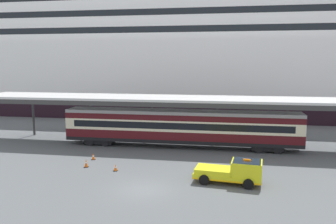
# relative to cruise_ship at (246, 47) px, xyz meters

# --- Properties ---
(ground_plane) EXTENTS (400.00, 400.00, 0.00)m
(ground_plane) POSITION_rel_cruise_ship_xyz_m (-9.47, -44.80, -12.22)
(ground_plane) COLOR #525659
(cruise_ship) EXTENTS (126.06, 31.27, 35.15)m
(cruise_ship) POSITION_rel_cruise_ship_xyz_m (0.00, 0.00, 0.00)
(cruise_ship) COLOR black
(cruise_ship) RESTS_ON ground
(platform_canopy) EXTENTS (46.75, 5.99, 5.51)m
(platform_canopy) POSITION_rel_cruise_ship_xyz_m (-8.41, -31.27, -6.94)
(platform_canopy) COLOR silver
(platform_canopy) RESTS_ON ground
(train_carriage) EXTENTS (25.71, 2.81, 4.11)m
(train_carriage) POSITION_rel_cruise_ship_xyz_m (-8.41, -31.69, -9.90)
(train_carriage) COLOR black
(train_carriage) RESTS_ON ground
(service_truck) EXTENTS (5.39, 2.70, 2.02)m
(service_truck) POSITION_rel_cruise_ship_xyz_m (-2.78, -42.28, -11.23)
(service_truck) COLOR yellow
(service_truck) RESTS_ON ground
(traffic_cone_near) EXTENTS (0.36, 0.36, 0.59)m
(traffic_cone_near) POSITION_rel_cruise_ship_xyz_m (-12.88, -40.90, -11.93)
(traffic_cone_near) COLOR black
(traffic_cone_near) RESTS_ON ground
(traffic_cone_mid) EXTENTS (0.36, 0.36, 0.73)m
(traffic_cone_mid) POSITION_rel_cruise_ship_xyz_m (-15.82, -40.33, -11.86)
(traffic_cone_mid) COLOR black
(traffic_cone_mid) RESTS_ON ground
(traffic_cone_far) EXTENTS (0.36, 0.36, 0.63)m
(traffic_cone_far) POSITION_rel_cruise_ship_xyz_m (-16.09, -37.95, -11.91)
(traffic_cone_far) COLOR black
(traffic_cone_far) RESTS_ON ground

